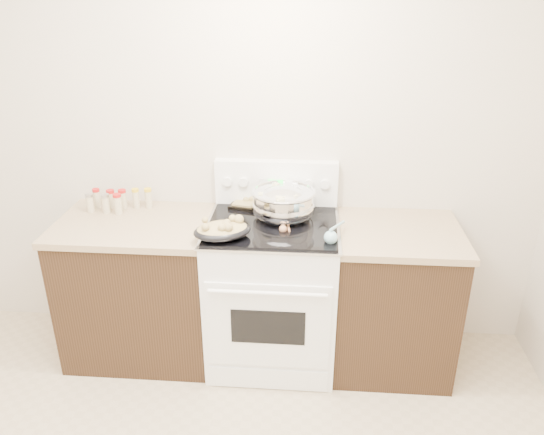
{
  "coord_description": "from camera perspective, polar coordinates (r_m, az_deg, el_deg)",
  "views": [
    {
      "loc": [
        0.56,
        -1.37,
        2.24
      ],
      "look_at": [
        0.35,
        1.37,
        1.0
      ],
      "focal_mm": 35.0,
      "sensor_mm": 36.0,
      "label": 1
    }
  ],
  "objects": [
    {
      "name": "roasting_pan",
      "position": [
        2.9,
        -5.35,
        -1.31
      ],
      "size": [
        0.37,
        0.32,
        0.11
      ],
      "color": "black",
      "rests_on": "kitchen_range"
    },
    {
      "name": "baking_sheet",
      "position": [
        3.32,
        -1.0,
        1.65
      ],
      "size": [
        0.43,
        0.35,
        0.06
      ],
      "color": "black",
      "rests_on": "kitchen_range"
    },
    {
      "name": "blue_ladle",
      "position": [
        2.87,
        6.43,
        -1.97
      ],
      "size": [
        0.12,
        0.25,
        0.09
      ],
      "color": "#83B5C4",
      "rests_on": "kitchen_range"
    },
    {
      "name": "spice_jars",
      "position": [
        3.43,
        -16.42,
        1.79
      ],
      "size": [
        0.39,
        0.16,
        0.13
      ],
      "color": "#BFB28C",
      "rests_on": "counter_left"
    },
    {
      "name": "mixing_bowl",
      "position": [
        3.12,
        1.22,
        1.47
      ],
      "size": [
        0.42,
        0.42,
        0.22
      ],
      "color": "silver",
      "rests_on": "kitchen_range"
    },
    {
      "name": "room_shell",
      "position": [
        1.57,
        -16.9,
        3.35
      ],
      "size": [
        4.1,
        3.6,
        2.75
      ],
      "color": "beige",
      "rests_on": "ground"
    },
    {
      "name": "kitchen_range",
      "position": [
        3.3,
        0.07,
        -7.71
      ],
      "size": [
        0.78,
        0.73,
        1.22
      ],
      "color": "white",
      "rests_on": "ground"
    },
    {
      "name": "counter_right",
      "position": [
        3.35,
        12.76,
        -8.4
      ],
      "size": [
        0.73,
        0.67,
        0.92
      ],
      "color": "black",
      "rests_on": "ground"
    },
    {
      "name": "counter_left",
      "position": [
        3.47,
        -13.82,
        -7.28
      ],
      "size": [
        0.93,
        0.67,
        0.92
      ],
      "color": "black",
      "rests_on": "ground"
    },
    {
      "name": "wooden_spoon",
      "position": [
        3.01,
        1.36,
        -0.94
      ],
      "size": [
        0.07,
        0.26,
        0.04
      ],
      "color": "tan",
      "rests_on": "kitchen_range"
    }
  ]
}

